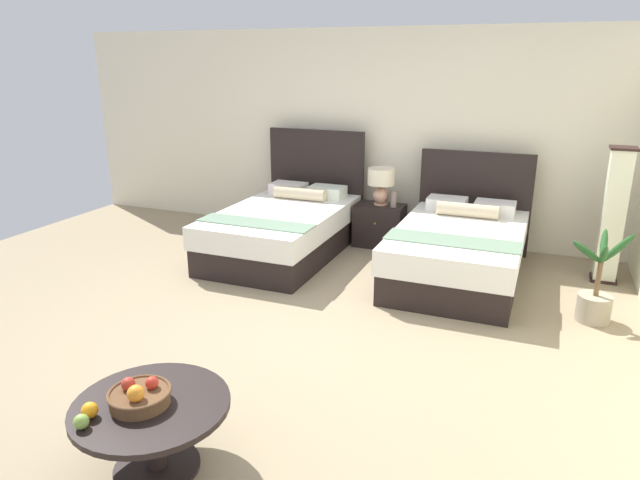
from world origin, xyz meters
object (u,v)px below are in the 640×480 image
Objects in this scene: fruit_bowl at (139,396)px; loose_orange at (90,410)px; bed_near_corner at (459,248)px; coffee_table at (152,420)px; table_lamp at (381,182)px; loose_apple at (81,422)px; bed_near_window at (285,227)px; nightstand at (379,225)px; vase at (394,199)px; floor_lamp_corner at (613,216)px; potted_palm at (596,297)px.

fruit_bowl is 0.25m from loose_orange.
coffee_table is (-1.10, -3.65, 0.01)m from bed_near_corner.
bed_near_corner reaches higher than table_lamp.
loose_apple is (-1.28, -3.96, 0.15)m from bed_near_corner.
bed_near_window is 24.87× the size of loose_orange.
fruit_bowl is at bearing -76.57° from bed_near_window.
loose_apple is (-0.18, -0.31, 0.15)m from coffee_table.
fruit_bowl is at bearing -90.91° from nightstand.
coffee_table is (-0.03, -4.36, 0.06)m from nightstand.
coffee_table is 11.02× the size of loose_apple.
loose_orange is at bearing -92.92° from table_lamp.
nightstand is 6.89× the size of loose_orange.
loose_apple reaches higher than coffee_table.
vase reaches higher than nightstand.
bed_near_corner is 4.09m from loose_orange.
bed_near_window is at bearing 179.79° from bed_near_corner.
bed_near_corner is 3.50× the size of nightstand.
bed_near_corner is 10.52× the size of vase.
floor_lamp_corner is (2.58, 4.15, 0.21)m from fruit_bowl.
table_lamp reaches higher than coffee_table.
potted_palm is at bearing -26.41° from bed_near_corner.
potted_palm is (2.56, 3.33, -0.24)m from loose_apple.
potted_palm reaches higher than vase.
potted_palm is (3.30, -0.64, -0.09)m from bed_near_window.
bed_near_window reaches higher than coffee_table.
table_lamp reaches higher than loose_apple.
loose_apple is at bearing -92.53° from table_lamp.
nightstand is 4.36m from coffee_table.
loose_orange is (-0.03, 0.09, 0.00)m from loose_apple.
bed_near_window is at bearing 100.61° from loose_apple.
fruit_bowl reaches higher than loose_apple.
loose_apple is 0.91× the size of loose_orange.
loose_apple is at bearing -79.39° from bed_near_window.
coffee_table is 0.17m from fruit_bowl.
potted_palm is (2.59, 3.24, -0.24)m from loose_orange.
bed_near_window reaches higher than potted_palm.
loose_orange is 4.15m from potted_palm.
table_lamp is at bearing 145.88° from bed_near_corner.
bed_near_window is at bearing 104.18° from coffee_table.
fruit_bowl is 3.99× the size of loose_orange.
coffee_table is 0.39m from loose_apple.
fruit_bowl reaches higher than loose_orange.
bed_near_corner is 3.81m from coffee_table.
bed_near_corner is at bearing 72.05° from loose_apple.
vase is 2.34m from floor_lamp_corner.
loose_apple is at bearing -116.16° from fruit_bowl.
table_lamp is at bearing 174.02° from floor_lamp_corner.
table_lamp is (-1.08, 0.73, 0.49)m from bed_near_corner.
floor_lamp_corner is at bearing 81.95° from potted_palm.
coffee_table is 3.84m from potted_palm.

